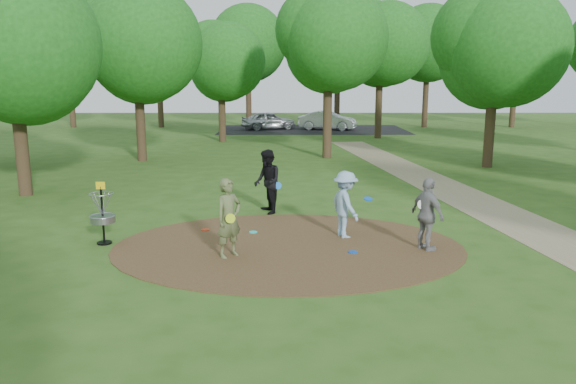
{
  "coord_description": "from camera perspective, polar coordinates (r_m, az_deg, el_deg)",
  "views": [
    {
      "loc": [
        -0.05,
        -12.9,
        4.02
      ],
      "look_at": [
        0.0,
        1.2,
        1.1
      ],
      "focal_mm": 35.0,
      "sensor_mm": 36.0,
      "label": 1
    }
  ],
  "objects": [
    {
      "name": "player_waiting_with_disc",
      "position": [
        13.43,
        14.0,
        -2.24
      ],
      "size": [
        0.85,
        1.1,
        1.73
      ],
      "color": "gray",
      "rests_on": "ground"
    },
    {
      "name": "player_throwing_with_disc",
      "position": [
        14.17,
        5.84,
        -1.28
      ],
      "size": [
        1.21,
        1.26,
        1.7
      ],
      "color": "#8EB2D3",
      "rests_on": "ground"
    },
    {
      "name": "dirt_clearing",
      "position": [
        13.51,
        0.02,
        -5.57
      ],
      "size": [
        8.4,
        8.4,
        0.02
      ],
      "primitive_type": "cylinder",
      "color": "#47301C",
      "rests_on": "ground"
    },
    {
      "name": "disc_ground_red",
      "position": [
        15.05,
        -8.42,
        -3.81
      ],
      "size": [
        0.22,
        0.22,
        0.02
      ],
      "primitive_type": "cylinder",
      "color": "red",
      "rests_on": "dirt_clearing"
    },
    {
      "name": "car_right",
      "position": [
        42.87,
        4.04,
        7.26
      ],
      "size": [
        4.55,
        2.57,
        1.42
      ],
      "primitive_type": "imported",
      "rotation": [
        0.0,
        0.0,
        1.31
      ],
      "color": "#AAADB2",
      "rests_on": "ground"
    },
    {
      "name": "car_left",
      "position": [
        43.11,
        -1.99,
        7.28
      ],
      "size": [
        4.39,
        2.79,
        1.39
      ],
      "primitive_type": "imported",
      "rotation": [
        0.0,
        0.0,
        1.87
      ],
      "color": "#ADB1B5",
      "rests_on": "ground"
    },
    {
      "name": "disc_golf_basket",
      "position": [
        14.28,
        -18.36,
        -1.63
      ],
      "size": [
        0.63,
        0.63,
        1.54
      ],
      "color": "black",
      "rests_on": "ground"
    },
    {
      "name": "player_walking_with_disc",
      "position": [
        16.59,
        -2.12,
        1.05
      ],
      "size": [
        0.96,
        1.1,
        1.91
      ],
      "color": "black",
      "rests_on": "ground"
    },
    {
      "name": "disc_ground_blue",
      "position": [
        13.12,
        6.62,
        -6.09
      ],
      "size": [
        0.22,
        0.22,
        0.02
      ],
      "primitive_type": "cylinder",
      "color": "blue",
      "rests_on": "dirt_clearing"
    },
    {
      "name": "tree_ring",
      "position": [
        20.43,
        3.44,
        14.56
      ],
      "size": [
        37.14,
        45.4,
        8.46
      ],
      "color": "#332316",
      "rests_on": "ground"
    },
    {
      "name": "player_observer_with_disc",
      "position": [
        12.64,
        -6.03,
        -2.66
      ],
      "size": [
        0.77,
        0.77,
        1.8
      ],
      "color": "#59653A",
      "rests_on": "ground"
    },
    {
      "name": "footpath",
      "position": [
        16.77,
        22.84,
        -3.09
      ],
      "size": [
        7.55,
        39.89,
        0.01
      ],
      "primitive_type": "cube",
      "rotation": [
        0.0,
        0.0,
        0.14
      ],
      "color": "#8C7A5B",
      "rests_on": "ground"
    },
    {
      "name": "ground",
      "position": [
        13.51,
        0.02,
        -5.61
      ],
      "size": [
        100.0,
        100.0,
        0.0
      ],
      "primitive_type": "plane",
      "color": "#2D5119",
      "rests_on": "ground"
    },
    {
      "name": "parking_lot",
      "position": [
        43.14,
        2.53,
        6.36
      ],
      "size": [
        14.0,
        8.0,
        0.01
      ],
      "primitive_type": "cube",
      "color": "black",
      "rests_on": "ground"
    },
    {
      "name": "disc_ground_cyan",
      "position": [
        14.7,
        -3.56,
        -4.08
      ],
      "size": [
        0.22,
        0.22,
        0.02
      ],
      "primitive_type": "cylinder",
      "color": "#1AD4CD",
      "rests_on": "dirt_clearing"
    }
  ]
}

